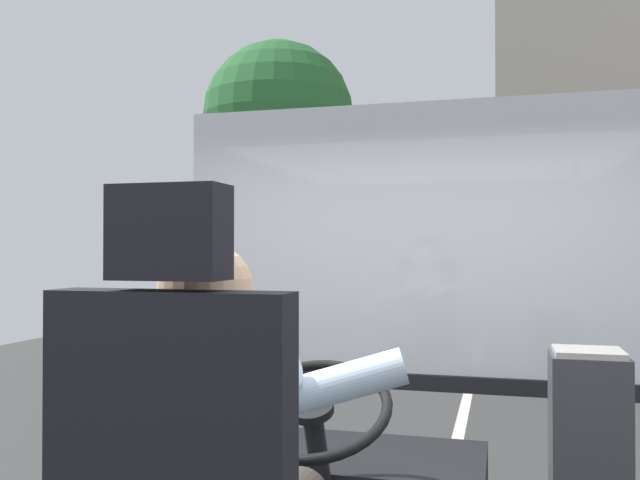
# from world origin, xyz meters

# --- Properties ---
(ground) EXTENTS (18.00, 44.00, 0.06)m
(ground) POSITION_xyz_m (0.00, 8.80, -0.02)
(ground) COLOR #383838
(bus_driver) EXTENTS (0.80, 0.60, 0.75)m
(bus_driver) POSITION_xyz_m (-0.18, -0.47, 1.41)
(bus_driver) COLOR #332D28
(bus_driver) RESTS_ON driver_seat
(fare_box) EXTENTS (0.26, 0.25, 0.83)m
(fare_box) POSITION_xyz_m (0.72, 0.72, 1.10)
(fare_box) COLOR #333338
(fare_box) RESTS_ON bus_floor
(windshield_panel) EXTENTS (2.50, 0.08, 1.48)m
(windshield_panel) POSITION_xyz_m (0.00, 1.62, 1.73)
(windshield_panel) COLOR silver
(street_tree) EXTENTS (2.86, 2.86, 5.84)m
(street_tree) POSITION_xyz_m (-3.67, 10.25, 4.38)
(street_tree) COLOR #4C3828
(street_tree) RESTS_ON ground
(parked_car_charcoal) EXTENTS (2.04, 3.82, 1.37)m
(parked_car_charcoal) POSITION_xyz_m (3.78, 17.00, 0.70)
(parked_car_charcoal) COLOR #474C51
(parked_car_charcoal) RESTS_ON ground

